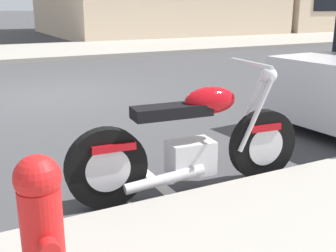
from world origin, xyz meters
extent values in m
plane|color=#3D3D3F|center=(0.00, 0.00, 0.00)|extent=(260.00, 260.00, 0.00)
cube|color=gray|center=(12.00, 7.38, 0.07)|extent=(120.00, 5.00, 0.14)
cube|color=silver|center=(0.00, -4.28, 0.00)|extent=(0.12, 2.20, 0.01)
cylinder|color=black|center=(0.95, -4.79, 0.34)|extent=(0.68, 0.16, 0.68)
cylinder|color=silver|center=(0.95, -4.79, 0.34)|extent=(0.38, 0.15, 0.37)
cylinder|color=black|center=(-0.56, -4.67, 0.34)|extent=(0.68, 0.16, 0.68)
cylinder|color=silver|center=(-0.56, -4.67, 0.34)|extent=(0.38, 0.15, 0.37)
cube|color=silver|center=(0.19, -4.73, 0.32)|extent=(0.42, 0.29, 0.30)
cube|color=black|center=(0.01, -4.72, 0.76)|extent=(0.70, 0.27, 0.10)
ellipsoid|color=#B20C14|center=(0.37, -4.75, 0.82)|extent=(0.50, 0.28, 0.24)
cube|color=#B20C14|center=(-0.51, -4.68, 0.52)|extent=(0.37, 0.21, 0.06)
cube|color=#B20C14|center=(0.93, -4.79, 0.52)|extent=(0.33, 0.19, 0.06)
cylinder|color=silver|center=(0.80, -4.71, 0.65)|extent=(0.34, 0.07, 0.65)
cylinder|color=silver|center=(0.79, -4.85, 0.65)|extent=(0.34, 0.07, 0.65)
cylinder|color=silver|center=(0.77, -4.78, 1.12)|extent=(0.09, 0.62, 0.04)
sphere|color=silver|center=(0.97, -4.80, 1.00)|extent=(0.15, 0.15, 0.15)
cylinder|color=silver|center=(-0.12, -4.85, 0.22)|extent=(0.71, 0.15, 0.16)
cylinder|color=black|center=(2.91, -3.39, 0.31)|extent=(0.63, 0.26, 0.62)
cylinder|color=red|center=(-1.27, -5.71, 0.43)|extent=(0.22, 0.22, 0.58)
sphere|color=red|center=(-1.27, -5.71, 0.78)|extent=(0.24, 0.24, 0.24)
cylinder|color=red|center=(-1.27, -5.57, 0.46)|extent=(0.10, 0.08, 0.10)
cylinder|color=red|center=(-1.27, -5.85, 0.46)|extent=(0.10, 0.08, 0.10)
camera|label=1|loc=(-1.58, -7.72, 1.61)|focal=44.78mm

